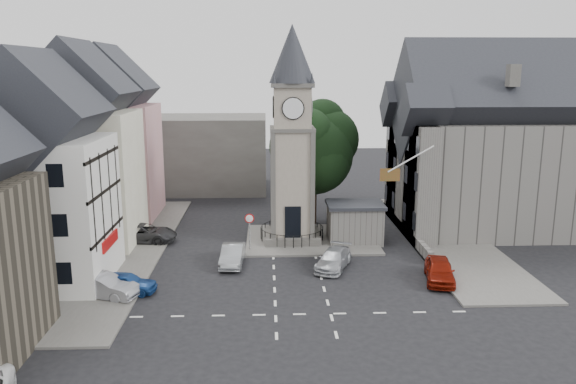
{
  "coord_description": "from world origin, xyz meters",
  "views": [
    {
      "loc": [
        -1.92,
        -33.81,
        13.02
      ],
      "look_at": [
        -0.42,
        5.0,
        4.52
      ],
      "focal_mm": 35.0,
      "sensor_mm": 36.0,
      "label": 1
    }
  ],
  "objects_px": {
    "clock_tower": "(292,137)",
    "pedestrian": "(437,230)",
    "car_west_blue": "(125,283)",
    "car_east_red": "(439,270)",
    "stone_shelter": "(355,222)"
  },
  "relations": [
    {
      "from": "car_east_red",
      "to": "stone_shelter",
      "type": "bearing_deg",
      "value": 127.64
    },
    {
      "from": "clock_tower",
      "to": "car_west_blue",
      "type": "distance_m",
      "value": 16.28
    },
    {
      "from": "clock_tower",
      "to": "pedestrian",
      "type": "xyz_separation_m",
      "value": [
        11.26,
        -0.39,
        -7.29
      ]
    },
    {
      "from": "car_east_red",
      "to": "car_west_blue",
      "type": "bearing_deg",
      "value": -164.61
    },
    {
      "from": "car_west_blue",
      "to": "car_east_red",
      "type": "xyz_separation_m",
      "value": [
        19.22,
        1.14,
        0.09
      ]
    },
    {
      "from": "stone_shelter",
      "to": "car_east_red",
      "type": "height_order",
      "value": "stone_shelter"
    },
    {
      "from": "clock_tower",
      "to": "car_east_red",
      "type": "height_order",
      "value": "clock_tower"
    },
    {
      "from": "stone_shelter",
      "to": "pedestrian",
      "type": "height_order",
      "value": "stone_shelter"
    },
    {
      "from": "car_west_blue",
      "to": "pedestrian",
      "type": "bearing_deg",
      "value": -57.42
    },
    {
      "from": "clock_tower",
      "to": "pedestrian",
      "type": "relative_size",
      "value": 9.84
    },
    {
      "from": "clock_tower",
      "to": "car_east_red",
      "type": "distance_m",
      "value": 14.6
    },
    {
      "from": "car_west_blue",
      "to": "stone_shelter",
      "type": "bearing_deg",
      "value": -49.25
    },
    {
      "from": "clock_tower",
      "to": "car_west_blue",
      "type": "height_order",
      "value": "clock_tower"
    },
    {
      "from": "car_west_blue",
      "to": "car_east_red",
      "type": "relative_size",
      "value": 0.87
    },
    {
      "from": "stone_shelter",
      "to": "pedestrian",
      "type": "bearing_deg",
      "value": 0.87
    }
  ]
}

